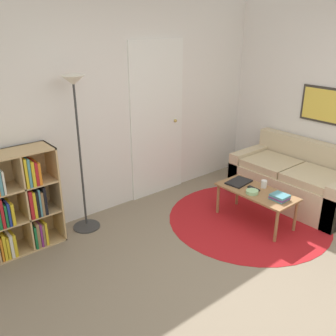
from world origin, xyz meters
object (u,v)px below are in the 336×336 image
(laptop, at_px, (239,182))
(bowl, at_px, (252,192))
(floor_lamp, at_px, (77,118))
(cup, at_px, (264,184))
(bookshelf, at_px, (4,208))
(coffee_table, at_px, (256,194))
(couch, at_px, (296,181))

(laptop, relative_size, bowl, 2.34)
(laptop, xyz_separation_m, bowl, (-0.12, -0.30, 0.01))
(floor_lamp, bearing_deg, cup, -33.41)
(laptop, height_order, bowl, bowl)
(bookshelf, xyz_separation_m, laptop, (2.53, -0.94, -0.10))
(laptop, distance_m, bowl, 0.32)
(laptop, xyz_separation_m, cup, (0.12, -0.28, 0.04))
(floor_lamp, xyz_separation_m, bowl, (1.55, -1.19, -0.90))
(coffee_table, bearing_deg, couch, 1.42)
(bookshelf, distance_m, cup, 2.92)
(floor_lamp, distance_m, couch, 2.98)
(bookshelf, bearing_deg, bowl, -27.29)
(floor_lamp, distance_m, coffee_table, 2.25)
(bookshelf, height_order, couch, bookshelf)
(couch, height_order, cup, couch)
(couch, relative_size, coffee_table, 1.67)
(floor_lamp, bearing_deg, bookshelf, 176.72)
(couch, xyz_separation_m, cup, (-0.75, -0.02, 0.18))
(floor_lamp, xyz_separation_m, coffee_table, (1.65, -1.18, -0.97))
(bookshelf, bearing_deg, coffee_table, -26.14)
(floor_lamp, bearing_deg, coffee_table, -35.69)
(bookshelf, xyz_separation_m, bowl, (2.41, -1.24, -0.09))
(bookshelf, relative_size, cup, 11.80)
(floor_lamp, distance_m, bowl, 2.15)
(laptop, bearing_deg, cup, -66.44)
(bookshelf, distance_m, floor_lamp, 1.18)
(bookshelf, relative_size, bowl, 7.60)
(floor_lamp, relative_size, couch, 1.12)
(couch, relative_size, laptop, 4.71)
(bookshelf, height_order, bowl, bookshelf)
(bookshelf, height_order, coffee_table, bookshelf)
(couch, height_order, coffee_table, couch)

